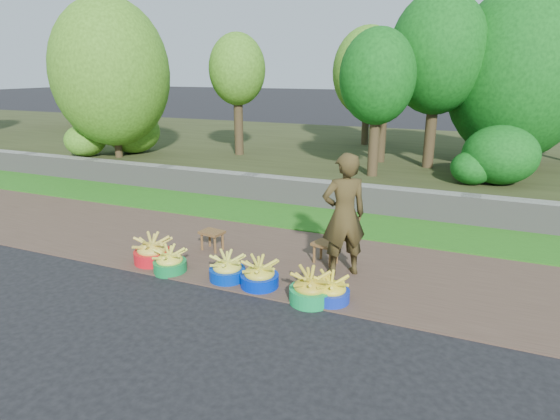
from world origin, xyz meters
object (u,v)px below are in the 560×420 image
at_px(basin_c, 227,269).
at_px(stool_left, 212,235).
at_px(basin_e, 310,289).
at_px(basin_a, 152,252).
at_px(basin_f, 331,291).
at_px(basin_b, 170,262).
at_px(vendor_woman, 344,215).
at_px(stool_right, 326,247).
at_px(basin_d, 259,275).

relative_size(basin_c, stool_left, 1.25).
xyz_separation_m(basin_c, basin_e, (1.23, -0.14, 0.01)).
height_order(basin_a, basin_e, basin_a).
xyz_separation_m(basin_a, basin_f, (2.75, -0.13, -0.03)).
bearing_deg(stool_left, basin_b, -98.10).
distance_m(basin_b, basin_f, 2.34).
relative_size(basin_e, vendor_woman, 0.31).
relative_size(basin_a, basin_c, 1.12).
bearing_deg(basin_a, stool_right, 22.17).
bearing_deg(vendor_woman, basin_f, 61.95).
distance_m(basin_f, stool_right, 1.16).
bearing_deg(basin_e, basin_c, 173.51).
bearing_deg(basin_a, vendor_woman, 14.91).
distance_m(basin_f, vendor_woman, 1.10).
bearing_deg(basin_b, stool_left, 81.90).
bearing_deg(basin_c, basin_a, 176.45).
bearing_deg(basin_c, basin_b, -174.65).
distance_m(basin_a, stool_right, 2.52).
height_order(stool_left, stool_right, stool_right).
distance_m(basin_c, basin_f, 1.47).
xyz_separation_m(basin_d, stool_left, (-1.23, 0.86, 0.10)).
bearing_deg(stool_left, basin_f, -22.01).
relative_size(stool_left, vendor_woman, 0.23).
height_order(basin_b, basin_e, basin_e).
bearing_deg(basin_b, basin_a, 158.89).
height_order(basin_c, vendor_woman, vendor_woman).
height_order(basin_f, stool_left, basin_f).
relative_size(basin_b, basin_e, 0.89).
relative_size(basin_a, stool_right, 1.32).
xyz_separation_m(basin_a, stool_right, (2.34, 0.95, 0.09)).
relative_size(basin_b, vendor_woman, 0.27).
height_order(basin_c, stool_left, basin_c).
bearing_deg(stool_right, vendor_woman, -37.84).
xyz_separation_m(basin_a, vendor_woman, (2.65, 0.71, 0.68)).
relative_size(stool_left, stool_right, 0.94).
xyz_separation_m(basin_b, stool_left, (0.13, 0.92, 0.11)).
bearing_deg(basin_e, basin_b, 178.40).
bearing_deg(basin_f, basin_b, -179.16).
height_order(basin_a, stool_right, basin_a).
xyz_separation_m(basin_d, vendor_woman, (0.88, 0.81, 0.70)).
distance_m(basin_d, stool_right, 1.20).
relative_size(basin_a, vendor_woman, 0.32).
bearing_deg(stool_right, basin_e, -81.06).
bearing_deg(basin_d, basin_e, -9.18).
bearing_deg(vendor_woman, basin_a, -20.01).
bearing_deg(basin_f, basin_a, 177.35).
xyz_separation_m(stool_left, vendor_woman, (2.10, -0.06, 0.60)).
distance_m(basin_c, stool_left, 1.13).
bearing_deg(stool_left, stool_right, 6.02).
xyz_separation_m(basin_e, stool_right, (-0.18, 1.17, 0.10)).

